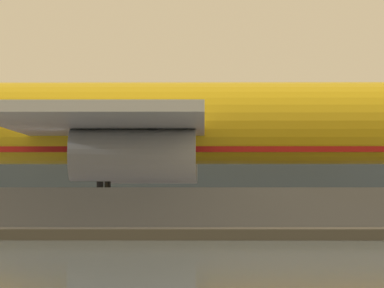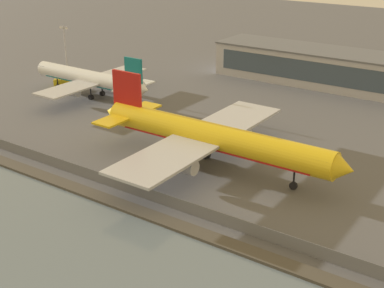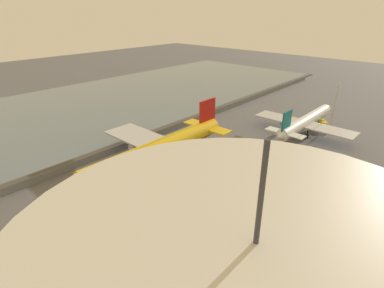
{
  "view_description": "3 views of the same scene",
  "coord_description": "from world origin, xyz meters",
  "views": [
    {
      "loc": [
        13.23,
        -71.44,
        2.22
      ],
      "look_at": [
        12.41,
        2.23,
        5.26
      ],
      "focal_mm": 105.0,
      "sensor_mm": 36.0,
      "label": 1
    },
    {
      "loc": [
        63.21,
        -81.89,
        46.17
      ],
      "look_at": [
        4.8,
        2.9,
        3.75
      ],
      "focal_mm": 50.0,
      "sensor_mm": 36.0,
      "label": 2
    },
    {
      "loc": [
        62.88,
        63.84,
        44.41
      ],
      "look_at": [
        -1.54,
        5.41,
        4.94
      ],
      "focal_mm": 28.0,
      "sensor_mm": 36.0,
      "label": 3
    }
  ],
  "objects": [
    {
      "name": "ground_plane",
      "position": [
        0.0,
        0.0,
        0.0
      ],
      "size": [
        500.0,
        500.0,
        0.0
      ],
      "primitive_type": "plane",
      "color": "#565659"
    },
    {
      "name": "apron_light_mast_apron_west",
      "position": [
        -59.85,
        28.87,
        10.25
      ],
      "size": [
        3.2,
        0.4,
        18.01
      ],
      "color": "#A8A8AD",
      "rests_on": "ground"
    },
    {
      "name": "shoreline_seawall",
      "position": [
        0.0,
        -20.5,
        0.25
      ],
      "size": [
        320.0,
        3.0,
        0.5
      ],
      "color": "#474238",
      "rests_on": "ground"
    },
    {
      "name": "terminal_building",
      "position": [
        8.31,
        74.04,
        5.38
      ],
      "size": [
        74.81,
        17.4,
        10.74
      ],
      "color": "#B2B2B7",
      "rests_on": "ground"
    },
    {
      "name": "baggage_tug",
      "position": [
        -1.19,
        21.15,
        0.81
      ],
      "size": [
        1.9,
        3.34,
        1.8
      ],
      "color": "white",
      "rests_on": "ground"
    },
    {
      "name": "cargo_jet_yellow",
      "position": [
        9.31,
        2.71,
        6.42
      ],
      "size": [
        57.61,
        49.06,
        16.82
      ],
      "color": "yellow",
      "rests_on": "ground"
    },
    {
      "name": "ops_van",
      "position": [
        -59.37,
        25.92,
        1.28
      ],
      "size": [
        5.4,
        4.84,
        2.48
      ],
      "color": "yellow",
      "rests_on": "ground"
    },
    {
      "name": "perimeter_fence",
      "position": [
        0.0,
        -16.0,
        1.18
      ],
      "size": [
        280.0,
        0.1,
        2.35
      ],
      "color": "slate",
      "rests_on": "ground"
    },
    {
      "name": "passenger_jet_white_teal",
      "position": [
        -45.12,
        23.94,
        5.17
      ],
      "size": [
        44.11,
        37.33,
        13.55
      ],
      "color": "white",
      "rests_on": "ground"
    }
  ]
}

